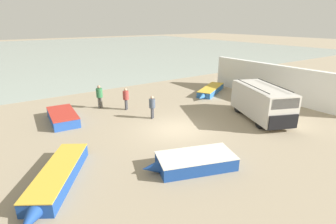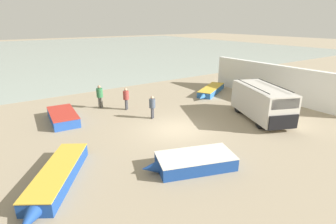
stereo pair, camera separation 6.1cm
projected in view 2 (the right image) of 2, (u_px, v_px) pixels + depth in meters
ground_plane at (176, 129)px, 16.26m from camera, size 200.00×200.00×0.00m
sea_water at (35, 52)px, 56.72m from camera, size 120.00×80.00×0.01m
harbor_wall at (273, 82)px, 22.47m from camera, size 0.50×12.59×2.90m
parked_van at (262, 102)px, 17.60m from camera, size 3.86×5.47×2.37m
fishing_rowboat_0 at (211, 90)px, 24.29m from camera, size 5.18×3.40×0.54m
fishing_rowboat_1 at (63, 116)px, 17.62m from camera, size 1.89×4.41×0.64m
fishing_rowboat_2 at (193, 161)px, 11.94m from camera, size 4.38×2.77×0.63m
fishing_rowboat_3 at (56, 177)px, 10.76m from camera, size 3.76×5.14×0.61m
fisherman_0 at (126, 97)px, 19.60m from camera, size 0.44×0.44×1.66m
fisherman_1 at (152, 105)px, 17.81m from camera, size 0.42×0.42×1.60m
fisherman_2 at (100, 95)px, 19.93m from camera, size 0.47×0.47×1.79m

